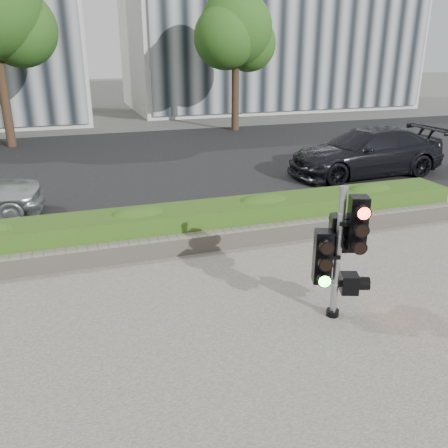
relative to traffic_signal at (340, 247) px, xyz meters
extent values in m
plane|color=#51514C|center=(-1.13, 1.06, -1.14)|extent=(120.00, 120.00, 0.00)
cube|color=#9E9389|center=(-1.13, -1.44, -1.12)|extent=(16.00, 11.00, 0.03)
cube|color=black|center=(-1.13, 11.06, -1.13)|extent=(60.00, 13.00, 0.02)
cube|color=gray|center=(-1.13, 4.21, -1.08)|extent=(60.00, 0.25, 0.12)
cube|color=gray|center=(-1.13, 2.96, -0.94)|extent=(12.00, 0.32, 0.34)
cube|color=#588C2B|center=(-1.13, 3.61, -0.77)|extent=(12.00, 1.00, 0.68)
cube|color=#B7B7B2|center=(9.87, 26.06, 4.86)|extent=(18.00, 10.00, 12.00)
cylinder|color=black|center=(-5.63, 15.56, 0.88)|extent=(0.36, 0.36, 4.03)
sphere|color=#234614|center=(-4.77, 15.92, 3.33)|extent=(2.88, 2.88, 2.88)
cylinder|color=black|center=(4.37, 16.56, 0.65)|extent=(0.36, 0.36, 3.58)
sphere|color=#234614|center=(4.37, 16.56, 3.47)|extent=(3.33, 3.33, 3.33)
sphere|color=#234614|center=(5.14, 16.88, 2.83)|extent=(2.56, 2.56, 2.56)
sphere|color=#234614|center=(3.73, 16.18, 3.09)|extent=(2.82, 2.82, 2.82)
sphere|color=#234614|center=(4.37, 17.20, 4.24)|extent=(2.30, 2.30, 2.30)
cylinder|color=black|center=(-0.04, -0.02, -1.06)|extent=(0.19, 0.19, 0.10)
cylinder|color=gray|center=(-0.04, -0.02, -0.13)|extent=(0.10, 0.10, 1.96)
cylinder|color=gray|center=(-0.04, -0.02, 0.87)|extent=(0.12, 0.12, 0.05)
cube|color=#FF1107|center=(0.16, -0.12, 0.37)|extent=(0.32, 0.32, 0.78)
cube|color=#14E51E|center=(-0.25, 0.03, -0.13)|extent=(0.32, 0.32, 0.78)
cube|color=black|center=(0.07, 0.18, 0.13)|extent=(0.32, 0.32, 0.53)
cube|color=orange|center=(0.17, -0.06, -0.58)|extent=(0.32, 0.32, 0.29)
imported|color=black|center=(5.30, 7.09, -0.39)|extent=(5.03, 2.14, 1.45)
camera|label=1|loc=(-3.53, -5.35, 2.65)|focal=38.00mm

